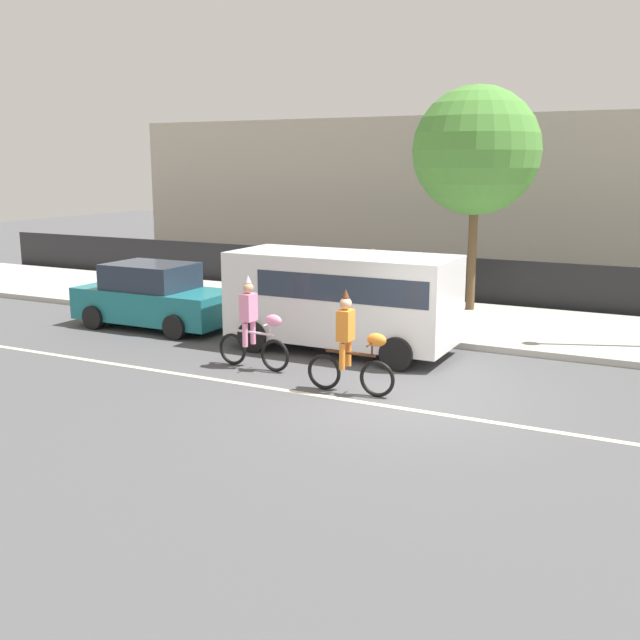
# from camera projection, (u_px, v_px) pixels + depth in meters

# --- Properties ---
(ground_plane) EXTENTS (80.00, 80.00, 0.00)m
(ground_plane) POSITION_uv_depth(u_px,v_px,m) (407.00, 400.00, 13.28)
(ground_plane) COLOR #4C4C4F
(road_centre_line) EXTENTS (36.00, 0.14, 0.01)m
(road_centre_line) POSITION_uv_depth(u_px,v_px,m) (397.00, 407.00, 12.85)
(road_centre_line) COLOR beige
(road_centre_line) RESTS_ON ground
(sidewalk_curb) EXTENTS (60.00, 5.00, 0.15)m
(sidewalk_curb) POSITION_uv_depth(u_px,v_px,m) (497.00, 326.00, 18.95)
(sidewalk_curb) COLOR #ADAAA3
(sidewalk_curb) RESTS_ON ground
(fence_line) EXTENTS (40.00, 0.08, 1.40)m
(fence_line) POSITION_uv_depth(u_px,v_px,m) (522.00, 285.00, 21.35)
(fence_line) COLOR black
(fence_line) RESTS_ON ground
(building_backdrop) EXTENTS (28.00, 8.00, 5.77)m
(building_backdrop) POSITION_uv_depth(u_px,v_px,m) (496.00, 195.00, 29.72)
(building_backdrop) COLOR #B2A899
(building_backdrop) RESTS_ON ground
(parade_cyclist_pink) EXTENTS (1.72, 0.50, 1.92)m
(parade_cyclist_pink) POSITION_uv_depth(u_px,v_px,m) (254.00, 328.00, 15.15)
(parade_cyclist_pink) COLOR black
(parade_cyclist_pink) RESTS_ON ground
(parade_cyclist_orange) EXTENTS (1.72, 0.50, 1.92)m
(parade_cyclist_orange) POSITION_uv_depth(u_px,v_px,m) (351.00, 348.00, 13.49)
(parade_cyclist_orange) COLOR black
(parade_cyclist_orange) RESTS_ON ground
(parked_van_white) EXTENTS (5.00, 2.22, 2.18)m
(parked_van_white) POSITION_uv_depth(u_px,v_px,m) (345.00, 295.00, 16.48)
(parked_van_white) COLOR white
(parked_van_white) RESTS_ON ground
(parked_car_teal) EXTENTS (4.10, 1.92, 1.64)m
(parked_car_teal) POSITION_uv_depth(u_px,v_px,m) (154.00, 297.00, 18.98)
(parked_car_teal) COLOR #1E727A
(parked_car_teal) RESTS_ON ground
(street_tree_near_lamp) EXTENTS (3.41, 3.41, 5.99)m
(street_tree_near_lamp) POSITION_uv_depth(u_px,v_px,m) (476.00, 151.00, 19.83)
(street_tree_near_lamp) COLOR brown
(street_tree_near_lamp) RESTS_ON sidewalk_curb
(pedestrian_onlooker) EXTENTS (0.32, 0.20, 1.62)m
(pedestrian_onlooker) POSITION_uv_depth(u_px,v_px,m) (373.00, 275.00, 21.07)
(pedestrian_onlooker) COLOR #33333D
(pedestrian_onlooker) RESTS_ON sidewalk_curb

